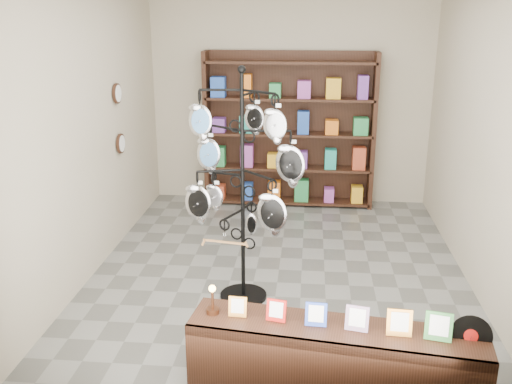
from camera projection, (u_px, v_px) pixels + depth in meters
The scene contains 6 objects.
ground at pixel (279, 270), 6.29m from camera, with size 5.00×5.00×0.00m, color slate.
room_envelope at pixel (281, 102), 5.72m from camera, with size 5.00×5.00×5.00m.
display_tree at pixel (242, 170), 5.29m from camera, with size 1.19×1.16×2.27m.
front_shelf at pixel (334, 359), 4.22m from camera, with size 2.20×0.72×0.76m.
back_shelving at pixel (289, 135), 8.15m from camera, with size 2.42×0.36×2.20m.
wall_clocks at pixel (119, 119), 6.77m from camera, with size 0.03×0.24×0.84m.
Camera 1 is at (0.30, -5.73, 2.73)m, focal length 40.00 mm.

